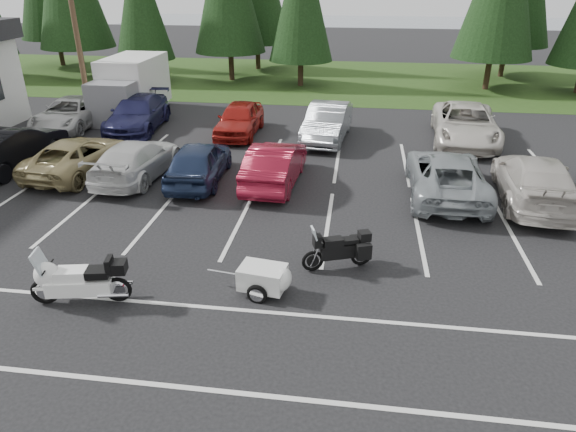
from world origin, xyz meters
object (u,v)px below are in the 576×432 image
at_px(car_near_1, 11,148).
at_px(car_near_7, 535,180).
at_px(car_near_6, 446,175).
at_px(utility_pole, 75,22).
at_px(car_near_5, 275,164).
at_px(car_near_3, 137,160).
at_px(car_far_2, 240,119).
at_px(car_near_4, 199,162).
at_px(car_far_1, 138,114).
at_px(box_truck, 127,89).
at_px(car_far_4, 465,124).
at_px(touring_motorcycle, 79,277).
at_px(adventure_motorcycle, 338,246).
at_px(car_far_3, 327,122).
at_px(car_far_0, 70,113).
at_px(car_near_2, 78,156).
at_px(cargo_trailer, 263,280).

bearing_deg(car_near_1, car_near_7, -176.52).
bearing_deg(car_near_6, car_near_7, 177.21).
xyz_separation_m(utility_pole, car_near_5, (11.09, -7.82, -3.95)).
xyz_separation_m(car_near_3, car_far_2, (2.54, 5.90, 0.05)).
xyz_separation_m(car_near_4, car_far_2, (0.16, 5.96, 0.00)).
bearing_deg(car_far_1, car_far_2, -7.30).
relative_size(car_near_4, car_far_2, 1.00).
height_order(box_truck, car_near_4, box_truck).
relative_size(car_far_4, touring_motorcycle, 2.30).
height_order(car_far_1, adventure_motorcycle, car_far_1).
bearing_deg(car_near_5, car_far_1, -35.41).
bearing_deg(car_far_1, car_far_3, -7.89).
bearing_deg(car_near_5, car_near_7, -179.90).
height_order(car_far_0, touring_motorcycle, car_far_0).
height_order(car_far_3, touring_motorcycle, car_far_3).
xyz_separation_m(box_truck, adventure_motorcycle, (11.60, -13.85, -0.82)).
bearing_deg(car_near_4, car_far_0, -38.66).
relative_size(car_near_1, car_near_3, 1.04).
xyz_separation_m(car_near_2, car_near_3, (2.39, -0.15, 0.02)).
bearing_deg(car_near_7, car_far_3, -33.94).
xyz_separation_m(car_near_6, car_far_4, (1.68, 6.35, 0.07)).
xyz_separation_m(car_near_5, car_far_0, (-11.01, 5.84, -0.04)).
height_order(car_near_1, car_far_4, car_near_1).
bearing_deg(utility_pole, car_near_6, -25.33).
xyz_separation_m(car_far_1, adventure_motorcycle, (10.15, -11.54, -0.14)).
height_order(box_truck, car_near_5, box_truck).
xyz_separation_m(car_near_2, car_far_0, (-3.46, 5.76, 0.03)).
height_order(car_near_4, car_near_5, car_near_5).
xyz_separation_m(car_far_3, cargo_trailer, (-0.68, -12.52, -0.44)).
height_order(car_far_4, touring_motorcycle, car_far_4).
bearing_deg(car_near_3, utility_pole, -49.85).
distance_m(utility_pole, car_far_1, 5.53).
height_order(car_near_5, car_far_3, car_far_3).
height_order(car_far_3, cargo_trailer, car_far_3).
bearing_deg(adventure_motorcycle, car_near_6, 36.93).
xyz_separation_m(car_far_3, touring_motorcycle, (-4.76, -13.48, -0.09)).
bearing_deg(adventure_motorcycle, box_truck, 109.59).
distance_m(car_near_1, car_far_1, 6.36).
bearing_deg(car_far_4, car_near_2, -153.73).
distance_m(car_near_3, car_near_6, 11.07).
xyz_separation_m(car_near_6, touring_motorcycle, (-9.19, -7.64, -0.04)).
distance_m(utility_pole, car_far_0, 4.45).
height_order(utility_pole, adventure_motorcycle, utility_pole).
bearing_deg(car_near_1, car_near_4, -177.36).
relative_size(car_near_4, car_near_5, 0.96).
bearing_deg(car_near_1, car_far_2, -138.68).
distance_m(car_far_0, car_far_3, 12.49).
xyz_separation_m(utility_pole, cargo_trailer, (11.90, -14.73, -4.34)).
bearing_deg(car_near_5, touring_motorcycle, 70.21).
height_order(car_near_4, car_near_6, car_near_4).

